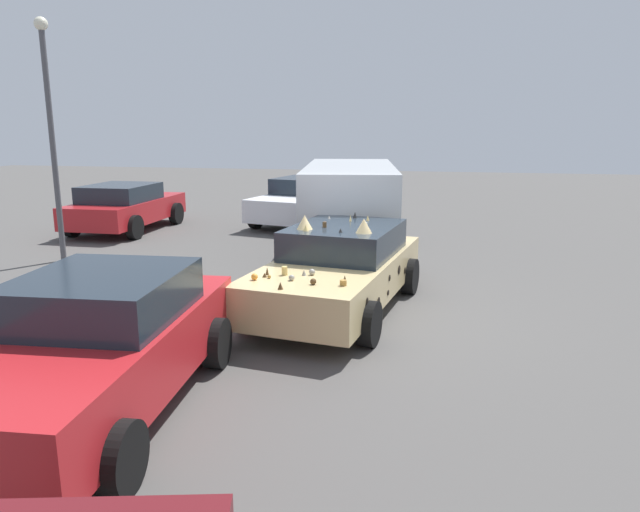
# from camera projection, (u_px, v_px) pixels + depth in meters

# --- Properties ---
(ground_plane) EXTENTS (60.00, 60.00, 0.00)m
(ground_plane) POSITION_uv_depth(u_px,v_px,m) (338.00, 310.00, 9.67)
(ground_plane) COLOR #514F4C
(art_car_decorated) EXTENTS (4.64, 2.53, 1.59)m
(art_car_decorated) POSITION_uv_depth(u_px,v_px,m) (340.00, 268.00, 9.58)
(art_car_decorated) COLOR #D8BC7F
(art_car_decorated) RESTS_ON ground
(parked_van_near_left) EXTENTS (5.25, 2.72, 2.10)m
(parked_van_near_left) POSITION_uv_depth(u_px,v_px,m) (350.00, 206.00, 13.24)
(parked_van_near_left) COLOR #9EA3A8
(parked_van_near_left) RESTS_ON ground
(parked_sedan_far_left) EXTENTS (4.10, 2.09, 1.34)m
(parked_sedan_far_left) POSITION_uv_depth(u_px,v_px,m) (125.00, 207.00, 16.78)
(parked_sedan_far_left) COLOR red
(parked_sedan_far_left) RESTS_ON ground
(parked_sedan_behind_right) EXTENTS (4.46, 2.74, 1.40)m
(parked_sedan_behind_right) POSITION_uv_depth(u_px,v_px,m) (304.00, 201.00, 17.94)
(parked_sedan_behind_right) COLOR white
(parked_sedan_behind_right) RESTS_ON ground
(parked_sedan_near_right) EXTENTS (4.33, 2.21, 1.45)m
(parked_sedan_near_right) POSITION_uv_depth(u_px,v_px,m) (97.00, 346.00, 6.14)
(parked_sedan_near_right) COLOR red
(parked_sedan_near_right) RESTS_ON ground
(lot_lamp_post) EXTENTS (0.28, 0.28, 5.16)m
(lot_lamp_post) POSITION_uv_depth(u_px,v_px,m) (50.00, 121.00, 12.50)
(lot_lamp_post) COLOR #4C4C51
(lot_lamp_post) RESTS_ON ground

